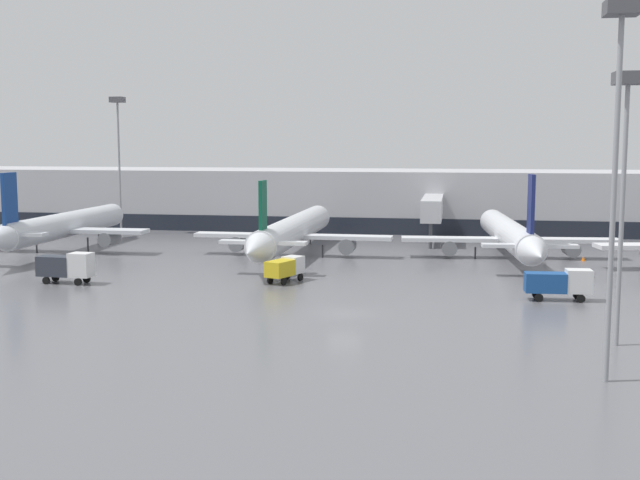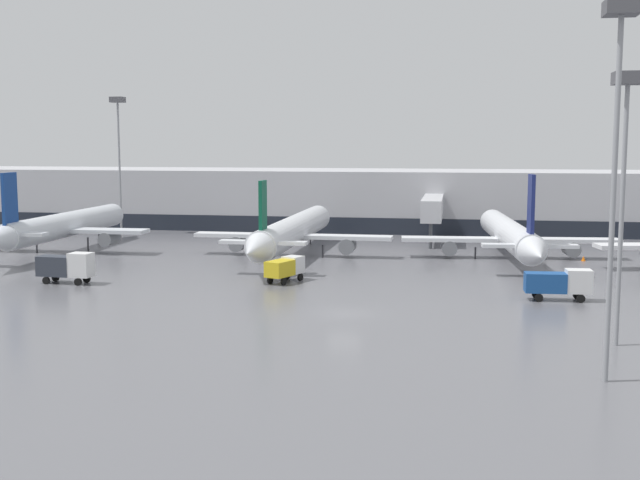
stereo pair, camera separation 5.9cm
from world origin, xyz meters
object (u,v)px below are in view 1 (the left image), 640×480
(service_truck_1, at_px, (559,282))
(apron_light_mast_2, at_px, (118,127))
(parked_jet_4, at_px, (64,226))
(apron_light_mast_1, at_px, (619,89))
(apron_light_mast_0, at_px, (626,130))
(parked_jet_2, at_px, (292,231))
(traffic_cone_1, at_px, (583,258))
(service_truck_3, at_px, (285,267))
(parked_jet_5, at_px, (510,235))
(service_truck_2, at_px, (66,266))

(service_truck_1, bearing_deg, apron_light_mast_2, 141.37)
(parked_jet_4, xyz_separation_m, apron_light_mast_1, (55.06, -43.64, 12.86))
(apron_light_mast_0, height_order, apron_light_mast_2, apron_light_mast_2)
(parked_jet_4, xyz_separation_m, service_truck_1, (55.28, -20.25, -1.73))
(parked_jet_2, xyz_separation_m, service_truck_1, (27.59, -22.40, -1.38))
(traffic_cone_1, xyz_separation_m, apron_light_mast_1, (-5.76, -47.22, 15.87))
(service_truck_3, height_order, apron_light_mast_0, apron_light_mast_0)
(parked_jet_2, height_order, parked_jet_5, parked_jet_5)
(traffic_cone_1, relative_size, apron_light_mast_2, 0.03)
(service_truck_1, relative_size, traffic_cone_1, 9.75)
(parked_jet_5, relative_size, apron_light_mast_0, 2.10)
(parked_jet_4, bearing_deg, service_truck_1, -110.49)
(traffic_cone_1, height_order, apron_light_mast_0, apron_light_mast_0)
(apron_light_mast_1, bearing_deg, service_truck_2, 151.79)
(parked_jet_2, bearing_deg, parked_jet_5, -84.50)
(parked_jet_4, xyz_separation_m, service_truck_3, (30.61, -15.46, -1.86))
(service_truck_3, bearing_deg, traffic_cone_1, -34.96)
(traffic_cone_1, bearing_deg, service_truck_2, -155.30)
(traffic_cone_1, bearing_deg, parked_jet_4, -176.63)
(parked_jet_4, bearing_deg, service_truck_2, -152.61)
(service_truck_3, bearing_deg, parked_jet_2, 32.24)
(parked_jet_4, distance_m, apron_light_mast_2, 23.60)
(parked_jet_2, height_order, parked_jet_4, parked_jet_4)
(service_truck_1, bearing_deg, parked_jet_4, 156.69)
(parked_jet_5, height_order, service_truck_2, parked_jet_5)
(service_truck_2, bearing_deg, traffic_cone_1, 28.54)
(parked_jet_2, bearing_deg, apron_light_mast_2, 58.79)
(parked_jet_4, distance_m, apron_light_mast_0, 67.98)
(service_truck_2, distance_m, service_truck_3, 20.70)
(parked_jet_5, relative_size, service_truck_1, 6.72)
(service_truck_3, bearing_deg, service_truck_2, 124.50)
(apron_light_mast_1, bearing_deg, apron_light_mast_2, 131.57)
(service_truck_3, distance_m, traffic_cone_1, 35.73)
(service_truck_3, bearing_deg, apron_light_mast_2, 64.88)
(service_truck_1, relative_size, apron_light_mast_2, 0.28)
(parked_jet_5, relative_size, apron_light_mast_2, 1.90)
(apron_light_mast_0, bearing_deg, apron_light_mast_2, 136.72)
(parked_jet_4, height_order, apron_light_mast_1, apron_light_mast_1)
(apron_light_mast_0, bearing_deg, parked_jet_4, 148.44)
(service_truck_2, height_order, traffic_cone_1, service_truck_2)
(parked_jet_4, xyz_separation_m, traffic_cone_1, (60.82, 3.58, -3.00))
(parked_jet_4, bearing_deg, apron_light_mast_1, -128.76)
(parked_jet_4, distance_m, service_truck_1, 58.90)
(parked_jet_2, height_order, service_truck_2, parked_jet_2)
(apron_light_mast_1, distance_m, apron_light_mast_2, 85.33)
(parked_jet_2, bearing_deg, service_truck_1, -128.61)
(apron_light_mast_1, bearing_deg, service_truck_3, 130.95)
(service_truck_3, relative_size, apron_light_mast_0, 0.27)
(apron_light_mast_1, bearing_deg, traffic_cone_1, 83.05)
(parked_jet_2, distance_m, parked_jet_4, 27.77)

